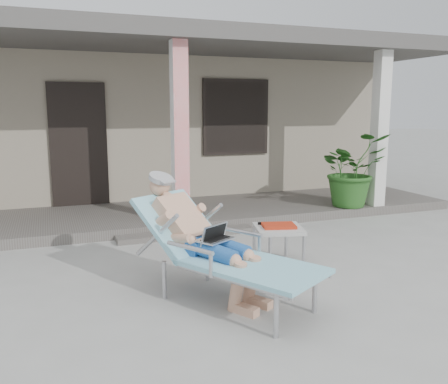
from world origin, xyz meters
name	(u,v)px	position (x,y,z in m)	size (l,w,h in m)	color
ground	(234,279)	(0.00, 0.00, 0.00)	(60.00, 60.00, 0.00)	#9E9E99
house	(130,115)	(0.00, 6.50, 1.67)	(10.40, 5.40, 3.30)	gray
porch_deck	(168,215)	(0.00, 3.00, 0.07)	(10.00, 2.00, 0.15)	#605B56
porch_overhang	(165,45)	(0.00, 2.95, 2.79)	(10.00, 2.30, 2.85)	silver
porch_step	(187,234)	(0.00, 1.85, 0.04)	(2.00, 0.30, 0.07)	#605B56
lounger	(211,219)	(-0.39, -0.37, 0.78)	(1.58, 1.98, 1.27)	#B7B7BC
side_table	(279,231)	(0.67, 0.29, 0.41)	(0.66, 0.66, 0.48)	#AEAFAA
potted_palm	(352,170)	(3.05, 2.25, 0.78)	(1.14, 0.99, 1.27)	#26591E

